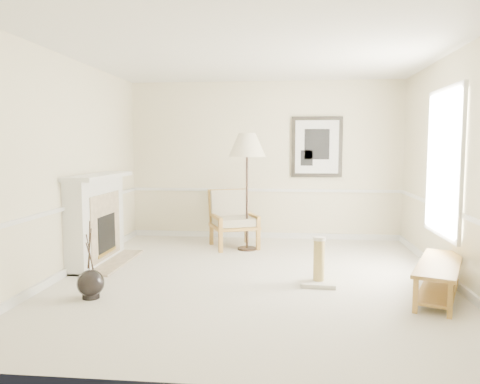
% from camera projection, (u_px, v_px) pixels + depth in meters
% --- Properties ---
extents(ground, '(5.50, 5.50, 0.00)m').
position_uv_depth(ground, '(253.00, 278.00, 6.07)').
color(ground, silver).
rests_on(ground, ground).
extents(room, '(5.04, 5.54, 2.92)m').
position_uv_depth(room, '(265.00, 134.00, 5.95)').
color(room, beige).
rests_on(room, ground).
extents(fireplace, '(0.64, 1.64, 1.31)m').
position_uv_depth(fireplace, '(97.00, 220.00, 6.85)').
color(fireplace, white).
rests_on(fireplace, ground).
extents(floor_vase, '(0.30, 0.30, 0.89)m').
position_uv_depth(floor_vase, '(91.00, 284.00, 5.27)').
color(floor_vase, black).
rests_on(floor_vase, ground).
extents(armchair, '(0.97, 1.00, 0.97)m').
position_uv_depth(armchair, '(232.00, 216.00, 8.01)').
color(armchair, olive).
rests_on(armchair, ground).
extents(floor_lamp, '(0.79, 0.79, 1.93)m').
position_uv_depth(floor_lamp, '(247.00, 148.00, 7.61)').
color(floor_lamp, black).
rests_on(floor_lamp, ground).
extents(bench, '(0.93, 1.48, 0.41)m').
position_uv_depth(bench, '(439.00, 274.00, 5.28)').
color(bench, olive).
rests_on(bench, ground).
extents(scratching_post, '(0.46, 0.46, 0.60)m').
position_uv_depth(scratching_post, '(319.00, 270.00, 5.79)').
color(scratching_post, silver).
rests_on(scratching_post, ground).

